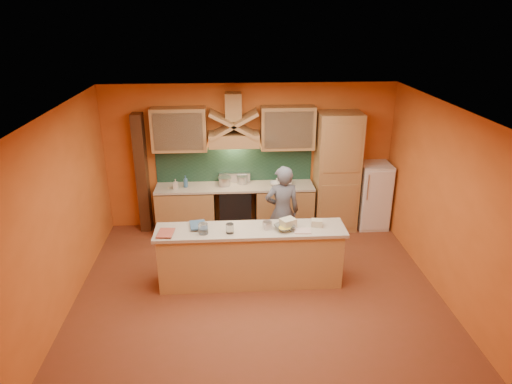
{
  "coord_description": "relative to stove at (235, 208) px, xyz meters",
  "views": [
    {
      "loc": [
        -0.41,
        -5.9,
        4.04
      ],
      "look_at": [
        0.02,
        0.9,
        1.3
      ],
      "focal_mm": 32.0,
      "sensor_mm": 36.0,
      "label": 1
    }
  ],
  "objects": [
    {
      "name": "ceiling",
      "position": [
        0.3,
        -2.2,
        2.35
      ],
      "size": [
        5.5,
        5.0,
        0.01
      ],
      "primitive_type": "cube",
      "color": "white",
      "rests_on": "wall_back"
    },
    {
      "name": "upper_cabinet_left",
      "position": [
        -1.0,
        0.12,
        1.55
      ],
      "size": [
        1.0,
        0.35,
        0.8
      ],
      "primitive_type": "cube",
      "color": "tan",
      "rests_on": "wall_back"
    },
    {
      "name": "grocery_bag_b",
      "position": [
        1.22,
        -1.86,
        0.55
      ],
      "size": [
        0.19,
        0.16,
        0.1
      ],
      "primitive_type": "cube",
      "rotation": [
        0.0,
        0.0,
        -0.21
      ],
      "color": "beige",
      "rests_on": "island_top"
    },
    {
      "name": "counter_top",
      "position": [
        -0.0,
        0.0,
        0.45
      ],
      "size": [
        3.0,
        0.62,
        0.04
      ],
      "primitive_type": "cube",
      "color": "beige",
      "rests_on": "base_cabinet_left"
    },
    {
      "name": "island_body",
      "position": [
        0.2,
        -1.9,
        -0.01
      ],
      "size": [
        2.8,
        0.55,
        0.88
      ],
      "primitive_type": "cube",
      "color": "tan",
      "rests_on": "floor"
    },
    {
      "name": "wall_left",
      "position": [
        -2.45,
        -2.2,
        0.95
      ],
      "size": [
        0.02,
        5.0,
        2.8
      ],
      "primitive_type": "cube",
      "color": "orange",
      "rests_on": "floor"
    },
    {
      "name": "range_hood",
      "position": [
        0.0,
        0.05,
        1.37
      ],
      "size": [
        0.92,
        0.5,
        0.24
      ],
      "primitive_type": "cube",
      "color": "tan",
      "rests_on": "wall_back"
    },
    {
      "name": "person",
      "position": [
        0.79,
        -1.03,
        0.37
      ],
      "size": [
        0.62,
        0.43,
        1.64
      ],
      "primitive_type": "imported",
      "rotation": [
        0.0,
        0.0,
        3.21
      ],
      "color": "slate",
      "rests_on": "floor"
    },
    {
      "name": "jar_large",
      "position": [
        -0.51,
        -2.02,
        0.58
      ],
      "size": [
        0.19,
        0.19,
        0.16
      ],
      "primitive_type": "cylinder",
      "rotation": [
        0.0,
        0.0,
        0.42
      ],
      "color": "silver",
      "rests_on": "island_top"
    },
    {
      "name": "book_lower",
      "position": [
        -1.18,
        -1.99,
        0.51
      ],
      "size": [
        0.26,
        0.33,
        0.03
      ],
      "primitive_type": "imported",
      "rotation": [
        0.0,
        0.0,
        -0.09
      ],
      "color": "#AB4D3D",
      "rests_on": "island_top"
    },
    {
      "name": "wall_back",
      "position": [
        0.3,
        0.3,
        0.95
      ],
      "size": [
        5.5,
        0.02,
        2.8
      ],
      "primitive_type": "cube",
      "color": "orange",
      "rests_on": "floor"
    },
    {
      "name": "soap_bottle_a",
      "position": [
        -1.1,
        -0.11,
        0.57
      ],
      "size": [
        0.09,
        0.09,
        0.2
      ],
      "primitive_type": "imported",
      "rotation": [
        0.0,
        0.0,
        -0.02
      ],
      "color": "beige",
      "rests_on": "counter_top"
    },
    {
      "name": "base_cabinet_right",
      "position": [
        0.95,
        0.0,
        -0.02
      ],
      "size": [
        1.1,
        0.6,
        0.86
      ],
      "primitive_type": "cube",
      "color": "tan",
      "rests_on": "floor"
    },
    {
      "name": "fridge",
      "position": [
        2.7,
        0.0,
        0.2
      ],
      "size": [
        0.58,
        0.6,
        1.3
      ],
      "primitive_type": "cube",
      "color": "white",
      "rests_on": "floor"
    },
    {
      "name": "dish_rack",
      "position": [
        0.94,
        0.04,
        0.52
      ],
      "size": [
        0.29,
        0.24,
        0.09
      ],
      "primitive_type": "cube",
      "rotation": [
        0.0,
        0.0,
        0.17
      ],
      "color": "silver",
      "rests_on": "counter_top"
    },
    {
      "name": "jar_small",
      "position": [
        -0.11,
        -2.02,
        0.57
      ],
      "size": [
        0.14,
        0.14,
        0.15
      ],
      "primitive_type": "cylinder",
      "rotation": [
        0.0,
        0.0,
        -0.25
      ],
      "color": "silver",
      "rests_on": "island_top"
    },
    {
      "name": "book_upper",
      "position": [
        -0.72,
        -1.81,
        0.53
      ],
      "size": [
        0.28,
        0.35,
        0.02
      ],
      "primitive_type": "imported",
      "rotation": [
        0.0,
        0.0,
        0.15
      ],
      "color": "#3B5E83",
      "rests_on": "island_top"
    },
    {
      "name": "pot_small",
      "position": [
        0.15,
        0.11,
        0.53
      ],
      "size": [
        0.22,
        0.22,
        0.15
      ],
      "primitive_type": "cylinder",
      "rotation": [
        0.0,
        0.0,
        -0.19
      ],
      "color": "silver",
      "rests_on": "stove"
    },
    {
      "name": "kitchen_scale",
      "position": [
        0.46,
        -1.91,
        0.54
      ],
      "size": [
        0.14,
        0.14,
        0.1
      ],
      "primitive_type": "cube",
      "rotation": [
        0.0,
        0.0,
        0.27
      ],
      "color": "silver",
      "rests_on": "island_top"
    },
    {
      "name": "island_top",
      "position": [
        0.2,
        -1.9,
        0.47
      ],
      "size": [
        2.9,
        0.62,
        0.05
      ],
      "primitive_type": "cube",
      "color": "beige",
      "rests_on": "island_body"
    },
    {
      "name": "soap_bottle_b",
      "position": [
        -0.93,
        -0.01,
        0.58
      ],
      "size": [
        0.11,
        0.12,
        0.23
      ],
      "primitive_type": "imported",
      "rotation": [
        0.0,
        0.0,
        0.38
      ],
      "color": "#366495",
      "rests_on": "counter_top"
    },
    {
      "name": "upper_cabinet_right",
      "position": [
        1.0,
        0.12,
        1.55
      ],
      "size": [
        1.0,
        0.35,
        0.8
      ],
      "primitive_type": "cube",
      "color": "tan",
      "rests_on": "wall_back"
    },
    {
      "name": "trim_column_left",
      "position": [
        -1.75,
        0.15,
        0.7
      ],
      "size": [
        0.2,
        0.3,
        2.3
      ],
      "primitive_type": "cube",
      "color": "#472816",
      "rests_on": "floor"
    },
    {
      "name": "pot_large",
      "position": [
        -0.19,
        0.03,
        0.54
      ],
      "size": [
        0.23,
        0.23,
        0.17
      ],
      "primitive_type": "cylinder",
      "rotation": [
        0.0,
        0.0,
        0.04
      ],
      "color": "#BBBBC2",
      "rests_on": "stove"
    },
    {
      "name": "cloth",
      "position": [
        0.97,
        -2.04,
        0.5
      ],
      "size": [
        0.26,
        0.21,
        0.02
      ],
      "primitive_type": "cube",
      "rotation": [
        0.0,
        0.0,
        -0.08
      ],
      "color": "beige",
      "rests_on": "island_top"
    },
    {
      "name": "wall_front",
      "position": [
        0.3,
        -4.7,
        0.95
      ],
      "size": [
        5.5,
        0.02,
        2.8
      ],
      "primitive_type": "cube",
      "color": "orange",
      "rests_on": "floor"
    },
    {
      "name": "wall_right",
      "position": [
        3.05,
        -2.2,
        0.95
      ],
      "size": [
        0.02,
        5.0,
        2.8
      ],
      "primitive_type": "cube",
      "color": "orange",
      "rests_on": "floor"
    },
    {
      "name": "pantry_column",
      "position": [
        1.95,
        0.0,
        0.7
      ],
      "size": [
        0.8,
        0.6,
        2.3
      ],
      "primitive_type": "cube",
      "color": "tan",
      "rests_on": "floor"
    },
    {
      "name": "base_cabinet_left",
      "position": [
        -0.95,
        0.0,
        -0.02
      ],
      "size": [
        1.1,
        0.6,
        0.86
      ],
      "primitive_type": "cube",
      "color": "tan",
      "rests_on": "floor"
    },
    {
      "name": "bowl_back",
      "position": [
        0.77,
        -0.03,
        0.5
      ],
      "size": [
        0.21,
        0.21,
        0.06
      ],
      "primitive_type": "imported",
      "rotation": [
        0.0,
        0.0,
        0.04
      ],
      "color": "silver",
      "rests_on": "counter_top"
    },
    {
      "name": "stove",
      "position": [
        0.0,
        0.0,
        0.0
      ],
      "size": [
        0.6,
        0.58,
        0.9
      ],
      "primitive_type": "cube",
      "color": "black",
      "rests_on": "floor"
    },
    {
      "name": "backsplash",
      "position": [
        -0.0,
        0.28,
        0.8
      ],
      "size": [
        3.0,
        0.03,
        0.7
      ],
      "primitive_type": "cube",
      "color": "#19382A",
      "rests_on": "wall_back"
    },
    {
      "name": "grocery_bag_a",
      "position": [
        0.77,
        -1.88,
        0.57
      ],
      "size": [
        0.27,
        0.26,
        0.14
      ],
      "primitive_type": "cube",
      "rotation": [
        0.0,
        0.0,
        0.5
      ],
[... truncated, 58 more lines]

